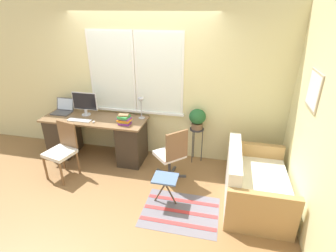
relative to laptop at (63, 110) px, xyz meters
name	(u,v)px	position (x,y,z in m)	size (l,w,h in m)	color
ground_plane	(133,171)	(1.48, -0.45, -0.83)	(14.00, 14.00, 0.00)	olive
wall_back_with_window	(143,82)	(1.47, 0.28, 0.53)	(9.00, 0.12, 2.70)	beige
wall_right_with_picture	(307,109)	(3.94, -0.45, 0.52)	(0.08, 9.00, 2.70)	beige
desk	(97,137)	(0.69, -0.12, -0.42)	(1.83, 0.65, 0.78)	brown
laptop	(63,110)	(0.00, 0.00, 0.00)	(0.34, 0.30, 0.24)	#4C4C51
monitor	(85,103)	(0.48, -0.02, 0.18)	(0.46, 0.16, 0.42)	silver
keyboard	(79,120)	(0.49, -0.29, -0.04)	(0.41, 0.12, 0.02)	silver
mouse	(94,122)	(0.77, -0.31, -0.04)	(0.04, 0.06, 0.03)	silver
desk_lamp	(141,103)	(1.50, 0.06, 0.24)	(0.11, 0.11, 0.39)	#ADADB2
book_stack	(124,119)	(1.30, -0.25, 0.03)	(0.23, 0.19, 0.18)	purple
desk_chair_wooden	(62,149)	(0.43, -0.77, -0.34)	(0.49, 0.50, 0.90)	brown
office_chair_swivel	(172,154)	(2.16, -0.51, -0.36)	(0.58, 0.58, 0.90)	#47474C
couch_loveseat	(253,186)	(3.39, -0.78, -0.56)	(0.84, 1.31, 0.80)	white
plant_stand	(197,133)	(2.47, 0.14, -0.27)	(0.25, 0.25, 0.64)	#333338
potted_plant	(197,118)	(2.47, 0.14, 0.01)	(0.29, 0.29, 0.35)	brown
floor_rug_striped	(180,212)	(2.44, -1.23, -0.83)	(1.03, 0.79, 0.01)	slate
folding_stool	(165,181)	(2.19, -1.08, -0.45)	(0.34, 0.29, 0.44)	slate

